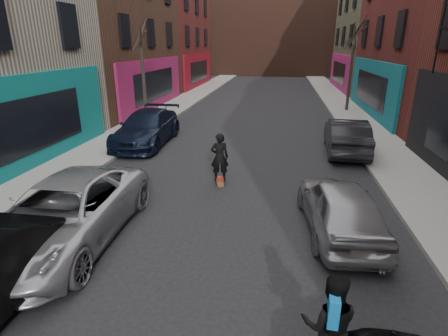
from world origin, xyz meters
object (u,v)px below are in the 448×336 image
(parked_left_end, at_px, (147,128))
(pedestrian, at_px, (329,325))
(tree_right_far, at_px, (352,59))
(skateboard, at_px, (220,181))
(parked_right_far, at_px, (340,207))
(parked_left_far, at_px, (65,213))
(parked_right_end, at_px, (346,136))
(skateboarder, at_px, (220,157))
(tree_left_far, at_px, (143,65))

(parked_left_end, bearing_deg, pedestrian, -59.56)
(tree_right_far, relative_size, pedestrian, 4.14)
(tree_right_far, distance_m, parked_left_end, 15.06)
(parked_left_end, xyz_separation_m, skateboard, (4.25, -4.38, -0.72))
(pedestrian, bearing_deg, parked_right_far, -96.17)
(parked_left_far, bearing_deg, parked_right_end, 46.47)
(parked_right_end, bearing_deg, parked_right_far, 82.50)
(parked_left_far, relative_size, parked_right_far, 1.33)
(tree_right_far, height_order, skateboard, tree_right_far)
(tree_right_far, distance_m, skateboarder, 16.15)
(pedestrian, bearing_deg, tree_left_far, -56.76)
(skateboard, height_order, pedestrian, pedestrian)
(skateboarder, relative_size, pedestrian, 1.01)
(parked_right_far, bearing_deg, skateboard, -43.53)
(skateboard, bearing_deg, tree_left_far, 110.34)
(skateboarder, bearing_deg, parked_right_far, 127.55)
(skateboard, distance_m, skateboarder, 0.88)
(tree_left_far, distance_m, parked_left_far, 13.41)
(tree_left_far, relative_size, skateboarder, 3.94)
(parked_right_end, distance_m, skateboarder, 6.52)
(tree_right_far, xyz_separation_m, parked_right_end, (-1.71, -10.14, -2.79))
(parked_right_far, height_order, skateboarder, skateboarder)
(tree_left_far, height_order, pedestrian, tree_left_far)
(pedestrian, bearing_deg, tree_right_far, -95.83)
(tree_right_far, xyz_separation_m, parked_right_far, (-3.00, -17.31, -2.84))
(parked_left_far, bearing_deg, pedestrian, -26.94)
(parked_left_end, distance_m, parked_right_end, 9.04)
(tree_right_far, xyz_separation_m, parked_left_end, (-10.75, -10.17, -2.76))
(parked_left_far, distance_m, skateboard, 5.23)
(tree_left_far, relative_size, parked_left_end, 1.23)
(parked_left_end, relative_size, skateboard, 6.62)
(tree_left_far, height_order, skateboarder, tree_left_far)
(tree_left_far, relative_size, parked_right_far, 1.60)
(skateboard, bearing_deg, pedestrian, -82.64)
(skateboarder, height_order, pedestrian, skateboarder)
(parked_left_far, bearing_deg, parked_right_far, 11.33)
(skateboard, relative_size, pedestrian, 0.49)
(tree_right_far, bearing_deg, skateboarder, -114.10)
(skateboard, height_order, skateboarder, skateboarder)
(tree_right_far, distance_m, skateboard, 16.31)
(parked_left_far, xyz_separation_m, parked_right_end, (7.75, 8.68, -0.01))
(parked_right_far, height_order, pedestrian, pedestrian)
(parked_left_far, xyz_separation_m, pedestrian, (5.70, -2.68, 0.08))
(parked_left_far, relative_size, pedestrian, 3.29)
(tree_left_far, distance_m, skateboarder, 10.67)
(tree_right_far, distance_m, parked_right_end, 10.65)
(parked_right_far, xyz_separation_m, parked_right_end, (1.29, 7.17, 0.05))
(parked_right_far, distance_m, pedestrian, 4.25)
(skateboarder, bearing_deg, tree_left_far, -69.66)
(tree_left_far, xyz_separation_m, parked_left_end, (1.65, -4.17, -2.61))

